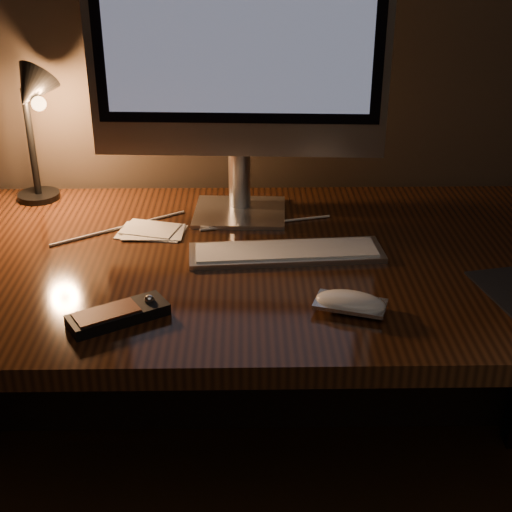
{
  "coord_description": "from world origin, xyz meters",
  "views": [
    {
      "loc": [
        -0.01,
        0.61,
        1.35
      ],
      "look_at": [
        0.01,
        1.73,
        0.81
      ],
      "focal_mm": 50.0,
      "sensor_mm": 36.0,
      "label": 1
    }
  ],
  "objects_px": {
    "mouse": "(350,305)",
    "media_remote": "(118,314)",
    "monitor": "(238,39)",
    "keyboard": "(286,252)",
    "desk_lamp": "(32,109)",
    "desk": "(248,296)"
  },
  "relations": [
    {
      "from": "mouse",
      "to": "media_remote",
      "type": "xyz_separation_m",
      "value": [
        -0.38,
        -0.02,
        -0.0
      ]
    },
    {
      "from": "desk",
      "to": "monitor",
      "type": "distance_m",
      "value": 0.52
    },
    {
      "from": "monitor",
      "to": "mouse",
      "type": "distance_m",
      "value": 0.58
    },
    {
      "from": "desk",
      "to": "media_remote",
      "type": "relative_size",
      "value": 9.44
    },
    {
      "from": "monitor",
      "to": "keyboard",
      "type": "relative_size",
      "value": 1.69
    },
    {
      "from": "keyboard",
      "to": "mouse",
      "type": "relative_size",
      "value": 3.18
    },
    {
      "from": "mouse",
      "to": "media_remote",
      "type": "relative_size",
      "value": 0.7
    },
    {
      "from": "mouse",
      "to": "media_remote",
      "type": "height_order",
      "value": "media_remote"
    },
    {
      "from": "desk",
      "to": "keyboard",
      "type": "xyz_separation_m",
      "value": [
        0.07,
        -0.07,
        0.14
      ]
    },
    {
      "from": "mouse",
      "to": "media_remote",
      "type": "bearing_deg",
      "value": -157.83
    },
    {
      "from": "desk",
      "to": "mouse",
      "type": "bearing_deg",
      "value": -59.24
    },
    {
      "from": "desk",
      "to": "media_remote",
      "type": "distance_m",
      "value": 0.4
    },
    {
      "from": "media_remote",
      "to": "monitor",
      "type": "bearing_deg",
      "value": 35.3
    },
    {
      "from": "monitor",
      "to": "media_remote",
      "type": "distance_m",
      "value": 0.61
    },
    {
      "from": "media_remote",
      "to": "desk_lamp",
      "type": "distance_m",
      "value": 0.61
    },
    {
      "from": "desk",
      "to": "monitor",
      "type": "bearing_deg",
      "value": 97.39
    },
    {
      "from": "media_remote",
      "to": "mouse",
      "type": "bearing_deg",
      "value": -27.04
    },
    {
      "from": "monitor",
      "to": "mouse",
      "type": "relative_size",
      "value": 5.39
    },
    {
      "from": "monitor",
      "to": "mouse",
      "type": "xyz_separation_m",
      "value": [
        0.19,
        -0.42,
        -0.36
      ]
    },
    {
      "from": "desk_lamp",
      "to": "mouse",
      "type": "bearing_deg",
      "value": -32.0
    },
    {
      "from": "keyboard",
      "to": "desk_lamp",
      "type": "height_order",
      "value": "desk_lamp"
    },
    {
      "from": "mouse",
      "to": "desk_lamp",
      "type": "distance_m",
      "value": 0.83
    }
  ]
}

